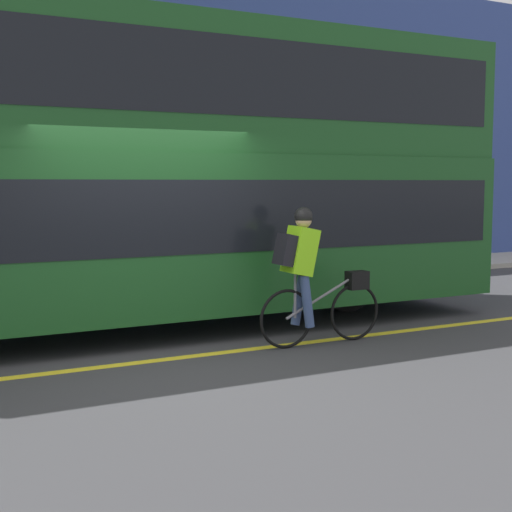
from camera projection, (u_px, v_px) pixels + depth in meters
ground_plane at (165, 362)px, 7.61m from camera, size 80.00×80.00×0.00m
road_center_line at (163, 360)px, 7.68m from camera, size 50.00×0.14×0.01m
sidewalk_curb at (58, 289)px, 12.40m from camera, size 60.00×1.89×0.10m
building_facade at (41, 113)px, 13.05m from camera, size 60.00×0.30×6.37m
bus at (162, 163)px, 9.16m from camera, size 9.14×2.43×3.88m
cyclist_on_bike at (309, 272)px, 8.27m from camera, size 1.64×0.32×1.63m
trash_bin at (12, 266)px, 11.92m from camera, size 0.45×0.45×0.82m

